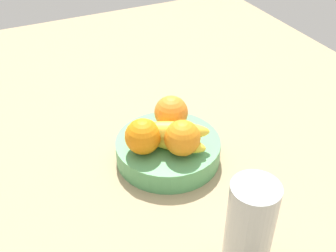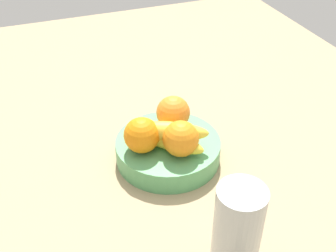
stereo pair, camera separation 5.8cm
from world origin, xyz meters
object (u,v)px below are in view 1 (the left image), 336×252
Objects in this scene: orange_center at (182,138)px; banana_bunch at (168,135)px; orange_front_right at (143,137)px; thermos_tumbler at (250,224)px; orange_front_left at (171,112)px; fruit_bowl at (168,150)px.

orange_center is 0.44× the size of banana_bunch.
banana_bunch is at bearing 34.41° from orange_center.
orange_front_right is at bearing 61.73° from orange_center.
banana_bunch is at bearing 3.44° from thermos_tumbler.
orange_front_left is 1.00× the size of orange_front_right.
orange_front_right is (-5.50, 9.01, 0.00)cm from orange_front_left.
orange_center reaches higher than fruit_bowl.
banana_bunch is 27.56cm from thermos_tumbler.
orange_front_left is 0.44× the size of banana_bunch.
banana_bunch is (-0.96, -5.11, -0.65)cm from orange_front_right.
orange_front_right is 0.44× the size of banana_bunch.
fruit_bowl is at bearing 147.35° from orange_front_left.
orange_front_left and orange_center have the same top height.
thermos_tumbler is (-29.36, -0.71, 5.95)cm from fruit_bowl.
banana_bunch is at bearing -100.64° from orange_front_right.
fruit_bowl is 5.89cm from banana_bunch.
fruit_bowl is 7.80cm from orange_center.
fruit_bowl is 8.25cm from orange_front_left.
orange_center is (-3.79, -7.05, 0.00)cm from orange_front_right.
orange_front_left is 34.04cm from thermos_tumbler.
orange_front_right is 5.24cm from banana_bunch.
orange_front_left is at bearing -32.65° from fruit_bowl.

